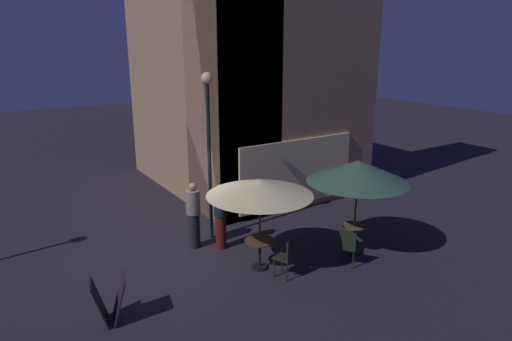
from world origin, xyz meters
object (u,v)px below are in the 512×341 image
Objects in this scene: patron_standing_0 at (221,216)px; patron_standing_1 at (194,215)px; cafe_table_1 at (260,248)px; cafe_table_0 at (354,235)px; patio_umbrella_1 at (260,188)px; menu_sandwich_board at (109,301)px; street_lamp_near_corner at (208,130)px; patio_umbrella_0 at (358,171)px; cafe_chair_0 at (348,245)px; cafe_chair_1 at (288,254)px.

patron_standing_1 reaches higher than patron_standing_0.
cafe_table_0 is at bearing -14.40° from cafe_table_1.
patio_umbrella_1 is 1.40× the size of patron_standing_1.
cafe_table_1 is (3.62, 0.26, 0.06)m from menu_sandwich_board.
patron_standing_1 is at bearing 112.82° from patio_umbrella_1.
street_lamp_near_corner is 3.95m from patio_umbrella_0.
cafe_table_1 is at bearing -85.99° from street_lamp_near_corner.
cafe_table_0 is 0.31× the size of patio_umbrella_1.
menu_sandwich_board reaches higher than cafe_table_1.
cafe_table_1 is at bearing -1.29° from patron_standing_1.
cafe_table_0 is 0.43× the size of patron_standing_1.
street_lamp_near_corner reaches higher than patron_standing_0.
cafe_chair_0 is (1.82, -1.07, -1.47)m from patio_umbrella_1.
cafe_chair_1 is at bearing -177.27° from cafe_table_0.
patio_umbrella_0 is at bearing 9.48° from menu_sandwich_board.
cafe_chair_0 is (5.45, -0.81, 0.10)m from menu_sandwich_board.
street_lamp_near_corner is at bearing 94.01° from patio_umbrella_1.
patron_standing_0 is (-2.70, 2.11, -1.30)m from patio_umbrella_0.
patio_umbrella_1 is at bearing -0.00° from cafe_chair_1.
patio_umbrella_0 is 4.34m from patron_standing_1.
patio_umbrella_0 is 1.02× the size of patio_umbrella_1.
patron_standing_0 is at bearing 40.21° from menu_sandwich_board.
menu_sandwich_board is 0.51× the size of patron_standing_1.
cafe_chair_1 is at bearing -1.53° from patron_standing_1.
cafe_chair_0 is 1.56m from cafe_chair_1.
cafe_chair_1 is (0.45, -2.94, -2.45)m from street_lamp_near_corner.
patron_standing_1 reaches higher than cafe_table_1.
patron_standing_0 reaches higher than menu_sandwich_board.
patio_umbrella_0 is 2.71× the size of cafe_chair_0.
cafe_table_1 is (-2.46, 0.63, 0.01)m from cafe_table_0.
cafe_table_0 is 0.30× the size of patio_umbrella_0.
patio_umbrella_1 is at bearing -85.99° from street_lamp_near_corner.
patron_standing_0 is at bearing 94.66° from cafe_chair_0.
cafe_chair_1 reaches higher than cafe_table_0.
cafe_chair_0 is at bearing -58.83° from street_lamp_near_corner.
patio_umbrella_0 is 3.66m from patron_standing_0.
patron_standing_0 is (-2.06, 2.55, 0.33)m from cafe_chair_0.
cafe_table_0 is 0.82× the size of cafe_chair_0.
patron_standing_0 reaches higher than cafe_chair_1.
patio_umbrella_1 reaches higher than cafe_table_0.
street_lamp_near_corner is 3.34m from cafe_table_1.
cafe_chair_0 is 0.53× the size of patron_standing_0.
cafe_chair_0 reaches higher than cafe_table_1.
cafe_chair_1 is 2.30m from patron_standing_0.
street_lamp_near_corner is at bearing 132.69° from cafe_table_0.
patio_umbrella_1 is 2.66× the size of cafe_chair_0.
cafe_chair_1 is at bearing 30.55° from patron_standing_0.
menu_sandwich_board is 3.58m from patron_standing_1.
patio_umbrella_0 is 2.61× the size of cafe_chair_1.
cafe_chair_0 is at bearing -124.18° from cafe_chair_1.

